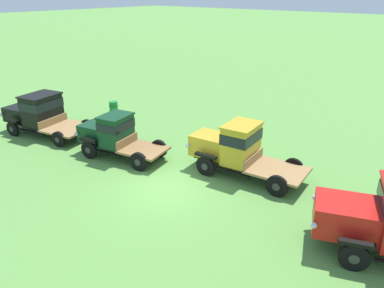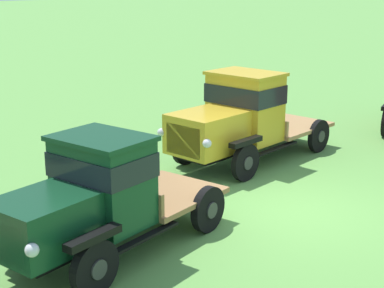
% 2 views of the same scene
% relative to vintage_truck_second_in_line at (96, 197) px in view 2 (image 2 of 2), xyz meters
% --- Properties ---
extents(ground_plane, '(240.00, 240.00, 0.00)m').
position_rel_vintage_truck_second_in_line_xyz_m(ground_plane, '(4.14, -0.77, -1.10)').
color(ground_plane, '#5B9342').
extents(vintage_truck_second_in_line, '(4.79, 2.61, 2.09)m').
position_rel_vintage_truck_second_in_line_xyz_m(vintage_truck_second_in_line, '(0.00, 0.00, 0.00)').
color(vintage_truck_second_in_line, black).
rests_on(vintage_truck_second_in_line, ground).
extents(vintage_truck_midrow_center, '(5.39, 2.53, 2.32)m').
position_rel_vintage_truck_second_in_line_xyz_m(vintage_truck_midrow_center, '(5.52, 2.18, 0.11)').
color(vintage_truck_midrow_center, black).
rests_on(vintage_truck_midrow_center, ground).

